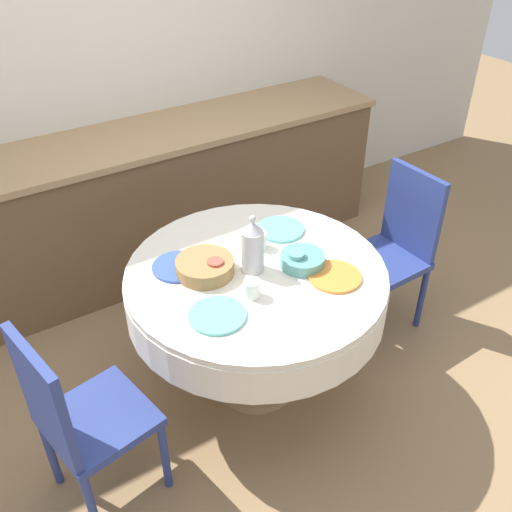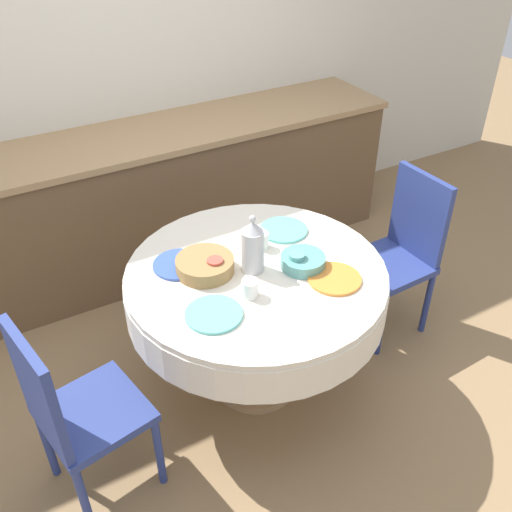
{
  "view_description": "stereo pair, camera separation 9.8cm",
  "coord_description": "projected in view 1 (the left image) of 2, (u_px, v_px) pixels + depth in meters",
  "views": [
    {
      "loc": [
        -1.13,
        -1.79,
        2.34
      ],
      "look_at": [
        0.0,
        0.0,
        0.84
      ],
      "focal_mm": 40.0,
      "sensor_mm": 36.0,
      "label": 1
    },
    {
      "loc": [
        -1.05,
        -1.84,
        2.34
      ],
      "look_at": [
        0.0,
        0.0,
        0.84
      ],
      "focal_mm": 40.0,
      "sensor_mm": 36.0,
      "label": 2
    }
  ],
  "objects": [
    {
      "name": "ground_plane",
      "position": [
        256.0,
        382.0,
        3.08
      ],
      "size": [
        12.0,
        12.0,
        0.0
      ],
      "primitive_type": "plane",
      "color": "#8E704C"
    },
    {
      "name": "chair_right",
      "position": [
        77.0,
        416.0,
        2.24
      ],
      "size": [
        0.47,
        0.47,
        0.96
      ],
      "rotation": [
        0.0,
        0.0,
        -1.39
      ],
      "color": "navy",
      "rests_on": "ground_plane"
    },
    {
      "name": "dining_table",
      "position": [
        256.0,
        291.0,
        2.71
      ],
      "size": [
        1.23,
        1.23,
        0.76
      ],
      "color": "tan",
      "rests_on": "ground_plane"
    },
    {
      "name": "plate_far_left",
      "position": [
        178.0,
        267.0,
        2.65
      ],
      "size": [
        0.24,
        0.24,
        0.01
      ],
      "primitive_type": "cylinder",
      "color": "#3856AD",
      "rests_on": "dining_table"
    },
    {
      "name": "plate_near_right",
      "position": [
        335.0,
        276.0,
        2.59
      ],
      "size": [
        0.24,
        0.24,
        0.01
      ],
      "primitive_type": "cylinder",
      "color": "orange",
      "rests_on": "dining_table"
    },
    {
      "name": "chair_left",
      "position": [
        395.0,
        244.0,
        3.22
      ],
      "size": [
        0.42,
        0.42,
        0.96
      ],
      "rotation": [
        0.0,
        0.0,
        -4.67
      ],
      "color": "navy",
      "rests_on": "ground_plane"
    },
    {
      "name": "cup_near_right",
      "position": [
        296.0,
        260.0,
        2.64
      ],
      "size": [
        0.07,
        0.07,
        0.08
      ],
      "primitive_type": "cylinder",
      "color": "#5BA39E",
      "rests_on": "dining_table"
    },
    {
      "name": "cup_near_left",
      "position": [
        252.0,
        288.0,
        2.46
      ],
      "size": [
        0.07,
        0.07,
        0.08
      ],
      "primitive_type": "cylinder",
      "color": "white",
      "rests_on": "dining_table"
    },
    {
      "name": "plate_far_right",
      "position": [
        280.0,
        229.0,
        2.91
      ],
      "size": [
        0.24,
        0.24,
        0.01
      ],
      "primitive_type": "cylinder",
      "color": "#60BCB7",
      "rests_on": "dining_table"
    },
    {
      "name": "fruit_bowl",
      "position": [
        302.0,
        260.0,
        2.66
      ],
      "size": [
        0.21,
        0.21,
        0.06
      ],
      "primitive_type": "cylinder",
      "color": "#569993",
      "rests_on": "dining_table"
    },
    {
      "name": "wall_back",
      "position": [
        110.0,
        61.0,
        3.47
      ],
      "size": [
        7.0,
        0.05,
        2.6
      ],
      "color": "silver",
      "rests_on": "ground_plane"
    },
    {
      "name": "cup_far_right",
      "position": [
        259.0,
        240.0,
        2.77
      ],
      "size": [
        0.07,
        0.07,
        0.08
      ],
      "primitive_type": "cylinder",
      "color": "white",
      "rests_on": "dining_table"
    },
    {
      "name": "cup_far_left",
      "position": [
        215.0,
        268.0,
        2.58
      ],
      "size": [
        0.07,
        0.07,
        0.08
      ],
      "primitive_type": "cylinder",
      "color": "#CC4C3D",
      "rests_on": "dining_table"
    },
    {
      "name": "bread_basket",
      "position": [
        205.0,
        267.0,
        2.6
      ],
      "size": [
        0.27,
        0.27,
        0.07
      ],
      "primitive_type": "cylinder",
      "color": "olive",
      "rests_on": "dining_table"
    },
    {
      "name": "coffee_carafe",
      "position": [
        253.0,
        247.0,
        2.57
      ],
      "size": [
        0.11,
        0.11,
        0.29
      ],
      "color": "#B2B2B7",
      "rests_on": "dining_table"
    },
    {
      "name": "kitchen_counter",
      "position": [
        147.0,
        202.0,
        3.72
      ],
      "size": [
        3.24,
        0.64,
        0.94
      ],
      "color": "brown",
      "rests_on": "ground_plane"
    },
    {
      "name": "plate_near_left",
      "position": [
        217.0,
        315.0,
        2.37
      ],
      "size": [
        0.24,
        0.24,
        0.01
      ],
      "primitive_type": "cylinder",
      "color": "#60BCB7",
      "rests_on": "dining_table"
    }
  ]
}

